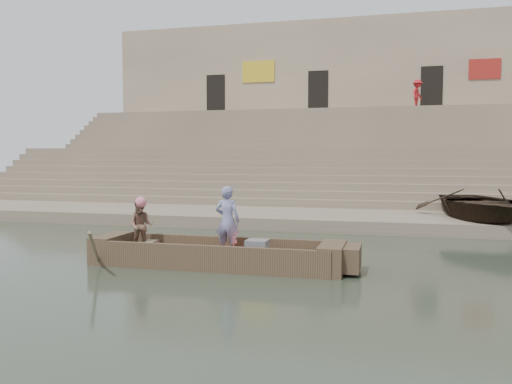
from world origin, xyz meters
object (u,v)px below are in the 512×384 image
at_px(main_rowboat, 216,261).
at_px(standing_man, 227,221).
at_px(rowing_man, 141,226).
at_px(pedestrian, 417,94).
at_px(beached_rowboat, 480,204).
at_px(television, 257,249).

bearing_deg(main_rowboat, standing_man, 43.67).
height_order(rowing_man, pedestrian, pedestrian).
bearing_deg(main_rowboat, beached_rowboat, 48.26).
xyz_separation_m(television, beached_rowboat, (5.55, 7.26, 0.47)).
bearing_deg(television, rowing_man, 177.67).
bearing_deg(beached_rowboat, standing_man, -142.97).
xyz_separation_m(main_rowboat, television, (0.93, 0.00, 0.31)).
bearing_deg(beached_rowboat, rowing_man, -150.76).
relative_size(rowing_man, beached_rowboat, 0.26).
relative_size(rowing_man, pedestrian, 0.71).
height_order(main_rowboat, rowing_man, rowing_man).
height_order(main_rowboat, standing_man, standing_man).
xyz_separation_m(main_rowboat, pedestrian, (5.08, 21.81, 5.93)).
bearing_deg(rowing_man, television, -20.92).
relative_size(standing_man, television, 3.36).
distance_m(television, beached_rowboat, 9.15).
bearing_deg(standing_man, main_rowboat, 48.22).
height_order(standing_man, pedestrian, pedestrian).
distance_m(main_rowboat, pedestrian, 23.16).
bearing_deg(pedestrian, beached_rowboat, -151.59).
bearing_deg(main_rowboat, rowing_man, 176.51).
bearing_deg(pedestrian, standing_man, -169.79).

